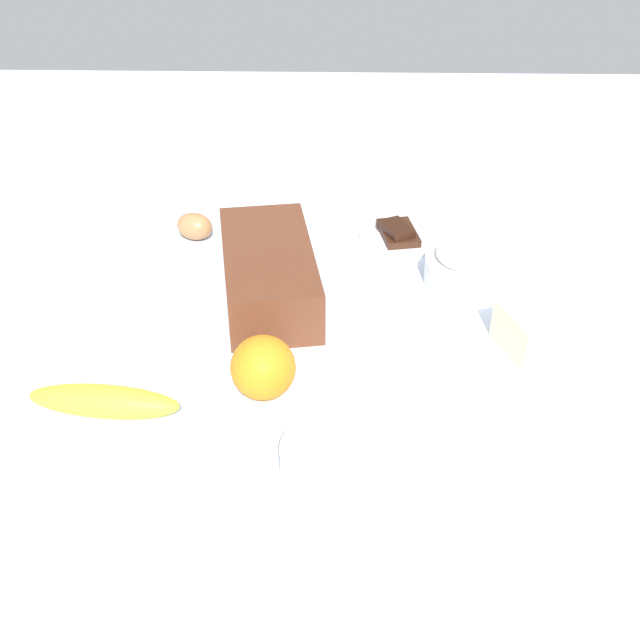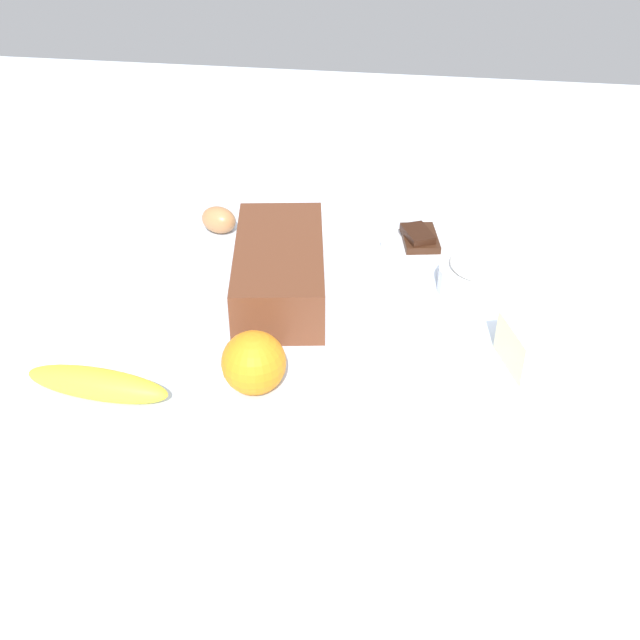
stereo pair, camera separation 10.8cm
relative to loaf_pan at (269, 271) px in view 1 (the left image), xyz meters
The scene contains 9 objects.
ground_plane 0.16m from the loaf_pan, 32.60° to the left, with size 2.40×2.40×0.02m, color silver.
loaf_pan is the anchor object (origin of this frame).
flour_bowl 0.30m from the loaf_pan, 98.21° to the left, with size 0.13×0.13×0.07m.
sugar_bowl 0.39m from the loaf_pan, 15.38° to the left, with size 0.13×0.13×0.07m.
banana 0.33m from the loaf_pan, 33.40° to the right, with size 0.19×0.04×0.04m, color yellow.
orange_fruit 0.23m from the loaf_pan, ahead, with size 0.08×0.08×0.08m, color orange.
butter_block 0.38m from the loaf_pan, 70.38° to the left, with size 0.09×0.06×0.06m, color #F4EDB2.
egg_near_butter 0.22m from the loaf_pan, 141.29° to the right, with size 0.05×0.05×0.06m, color #B07748.
chocolate_plate 0.27m from the loaf_pan, 129.79° to the left, with size 0.13×0.13×0.03m.
Camera 1 is at (0.89, 0.02, 0.66)m, focal length 44.81 mm.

